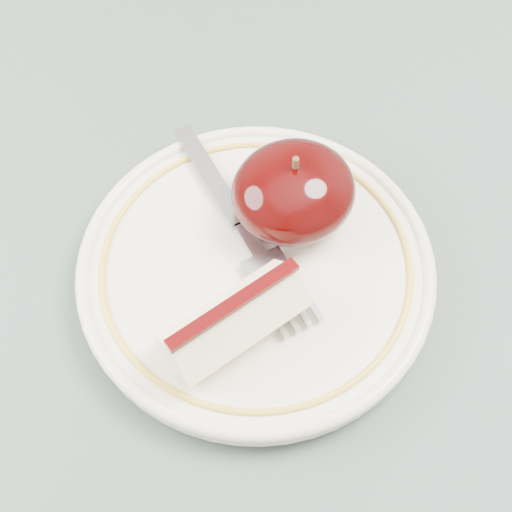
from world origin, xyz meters
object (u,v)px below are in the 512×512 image
table (176,330)px  fork (241,226)px  apple_half (293,191)px  plate (256,267)px

table → fork: 0.12m
fork → apple_half: bearing=-95.7°
table → fork: size_ratio=5.20×
plate → apple_half: bearing=26.8°
table → fork: fork is taller
table → fork: (0.05, -0.01, 0.11)m
table → plate: plate is taller
apple_half → plate: bearing=-153.2°
apple_half → fork: (-0.03, 0.01, -0.02)m
plate → apple_half: size_ratio=2.85×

